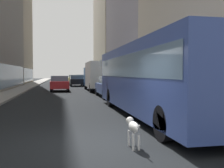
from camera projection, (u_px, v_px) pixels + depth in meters
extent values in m
plane|color=black|center=(68.00, 85.00, 41.29)|extent=(120.00, 120.00, 0.00)
cube|color=gray|center=(31.00, 85.00, 40.18)|extent=(2.40, 110.00, 0.15)
cube|color=#9E9991|center=(103.00, 84.00, 42.39)|extent=(2.40, 110.00, 0.15)
cube|color=slate|center=(13.00, 76.00, 29.50)|extent=(0.08, 16.43, 2.40)
cube|color=slate|center=(28.00, 75.00, 48.50)|extent=(0.08, 14.99, 2.40)
cube|color=slate|center=(193.00, 78.00, 14.60)|extent=(0.08, 19.10, 2.40)
cube|color=slate|center=(120.00, 75.00, 36.49)|extent=(0.08, 19.87, 2.40)
cube|color=#B2A893|center=(119.00, 16.00, 58.87)|extent=(9.25, 18.47, 29.85)
cube|color=slate|center=(99.00, 75.00, 58.52)|extent=(0.08, 16.63, 2.40)
cube|color=#33478C|center=(152.00, 78.00, 11.28)|extent=(2.55, 11.50, 2.75)
cube|color=slate|center=(152.00, 66.00, 11.26)|extent=(2.57, 11.04, 0.90)
cube|color=black|center=(121.00, 94.00, 16.91)|extent=(2.55, 0.16, 0.44)
cylinder|color=black|center=(111.00, 98.00, 14.59)|extent=(0.30, 1.00, 1.00)
cylinder|color=black|center=(149.00, 97.00, 15.02)|extent=(0.30, 1.00, 1.00)
cylinder|color=black|center=(164.00, 124.00, 7.04)|extent=(0.30, 1.00, 1.00)
cube|color=silver|center=(101.00, 63.00, 16.01)|extent=(0.08, 0.24, 0.40)
cube|color=black|center=(77.00, 81.00, 38.47)|extent=(1.95, 4.54, 0.75)
cube|color=slate|center=(77.00, 77.00, 38.22)|extent=(1.79, 2.05, 0.55)
cylinder|color=black|center=(70.00, 83.00, 40.14)|extent=(0.22, 0.64, 0.64)
cylinder|color=black|center=(81.00, 83.00, 40.48)|extent=(0.22, 0.64, 0.64)
cylinder|color=black|center=(71.00, 84.00, 36.50)|extent=(0.22, 0.64, 0.64)
cylinder|color=black|center=(83.00, 84.00, 36.84)|extent=(0.22, 0.64, 0.64)
cube|color=#4C6BB7|center=(111.00, 88.00, 20.33)|extent=(1.92, 4.75, 0.75)
cube|color=slate|center=(112.00, 80.00, 20.07)|extent=(1.77, 2.14, 0.55)
cylinder|color=black|center=(97.00, 92.00, 22.10)|extent=(0.22, 0.64, 0.64)
cylinder|color=black|center=(117.00, 91.00, 22.42)|extent=(0.22, 0.64, 0.64)
cylinder|color=black|center=(105.00, 95.00, 18.26)|extent=(0.22, 0.64, 0.64)
cylinder|color=black|center=(128.00, 95.00, 18.59)|extent=(0.22, 0.64, 0.64)
cube|color=yellow|center=(74.00, 80.00, 46.51)|extent=(1.86, 3.91, 0.75)
cube|color=slate|center=(74.00, 76.00, 46.29)|extent=(1.71, 1.76, 0.55)
cylinder|color=black|center=(69.00, 82.00, 47.87)|extent=(0.22, 0.64, 0.64)
cylinder|color=black|center=(78.00, 82.00, 48.19)|extent=(0.22, 0.64, 0.64)
cylinder|color=black|center=(70.00, 82.00, 44.86)|extent=(0.22, 0.64, 0.64)
cylinder|color=black|center=(79.00, 82.00, 45.17)|extent=(0.22, 0.64, 0.64)
cube|color=red|center=(60.00, 84.00, 27.47)|extent=(1.89, 3.96, 0.75)
cube|color=slate|center=(60.00, 78.00, 27.25)|extent=(1.74, 1.78, 0.55)
cylinder|color=black|center=(52.00, 87.00, 28.85)|extent=(0.22, 0.64, 0.64)
cylinder|color=black|center=(67.00, 87.00, 29.17)|extent=(0.22, 0.64, 0.64)
cylinder|color=black|center=(51.00, 89.00, 25.79)|extent=(0.22, 0.64, 0.64)
cylinder|color=black|center=(68.00, 89.00, 26.11)|extent=(0.22, 0.64, 0.64)
cube|color=silver|center=(80.00, 79.00, 52.33)|extent=(1.74, 4.19, 0.75)
cube|color=slate|center=(81.00, 76.00, 52.09)|extent=(1.60, 1.89, 0.55)
cylinder|color=black|center=(76.00, 81.00, 53.84)|extent=(0.22, 0.64, 0.64)
cylinder|color=black|center=(84.00, 81.00, 54.14)|extent=(0.22, 0.64, 0.64)
cylinder|color=black|center=(77.00, 81.00, 50.55)|extent=(0.22, 0.64, 0.64)
cylinder|color=black|center=(85.00, 81.00, 50.84)|extent=(0.22, 0.64, 0.64)
cube|color=#19519E|center=(94.00, 77.00, 30.75)|extent=(2.30, 2.00, 2.10)
cube|color=silver|center=(99.00, 75.00, 27.06)|extent=(2.30, 5.50, 2.60)
cylinder|color=black|center=(86.00, 85.00, 30.59)|extent=(0.28, 0.90, 0.90)
cylinder|color=black|center=(103.00, 85.00, 30.98)|extent=(0.28, 0.90, 0.90)
cylinder|color=black|center=(91.00, 88.00, 25.20)|extent=(0.28, 0.90, 0.90)
cylinder|color=black|center=(111.00, 88.00, 25.59)|extent=(0.28, 0.90, 0.90)
ellipsoid|color=white|center=(134.00, 127.00, 6.46)|extent=(0.22, 0.60, 0.26)
sphere|color=white|center=(130.00, 121.00, 6.82)|extent=(0.20, 0.20, 0.20)
sphere|color=black|center=(127.00, 120.00, 6.83)|extent=(0.07, 0.07, 0.07)
sphere|color=black|center=(132.00, 120.00, 6.85)|extent=(0.07, 0.07, 0.07)
cylinder|color=white|center=(139.00, 128.00, 6.06)|extent=(0.03, 0.16, 0.19)
cylinder|color=white|center=(129.00, 138.00, 6.66)|extent=(0.06, 0.06, 0.40)
cylinder|color=white|center=(134.00, 138.00, 6.69)|extent=(0.06, 0.06, 0.40)
cylinder|color=white|center=(133.00, 142.00, 6.25)|extent=(0.06, 0.06, 0.40)
cylinder|color=white|center=(139.00, 142.00, 6.28)|extent=(0.06, 0.06, 0.40)
sphere|color=black|center=(135.00, 124.00, 6.56)|extent=(0.04, 0.04, 0.04)
sphere|color=black|center=(132.00, 127.00, 6.36)|extent=(0.04, 0.04, 0.04)
sphere|color=black|center=(137.00, 126.00, 6.28)|extent=(0.04, 0.04, 0.04)
cylinder|color=#1E1E2D|center=(188.00, 96.00, 15.11)|extent=(0.28, 0.28, 0.85)
cylinder|color=#26262D|center=(189.00, 83.00, 15.08)|extent=(0.34, 0.34, 0.62)
sphere|color=tan|center=(189.00, 76.00, 15.06)|extent=(0.22, 0.22, 0.22)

